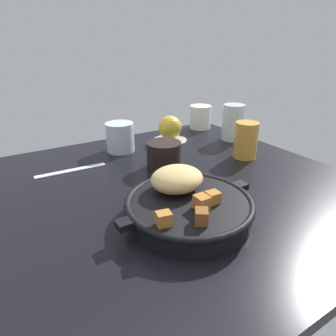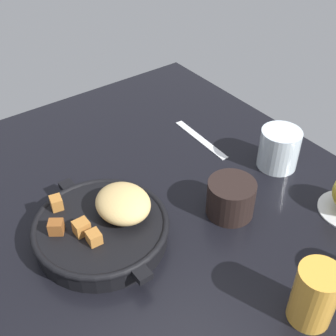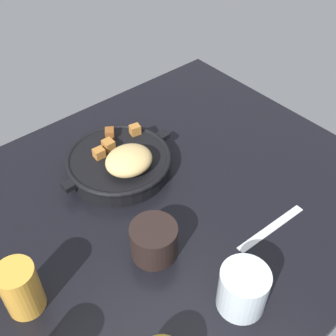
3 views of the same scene
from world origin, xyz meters
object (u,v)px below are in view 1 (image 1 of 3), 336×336
at_px(cast_iron_skillet, 187,203).
at_px(water_glass_short, 120,137).
at_px(water_glass_tall, 233,122).
at_px(white_creamer_pitcher, 200,117).
at_px(butter_knife, 71,170).
at_px(red_apple, 170,127).
at_px(coffee_mug_dark, 164,155).
at_px(juice_glass_amber, 246,140).

bearing_deg(cast_iron_skillet, water_glass_short, 84.86).
relative_size(water_glass_tall, white_creamer_pitcher, 1.37).
relative_size(cast_iron_skillet, water_glass_tall, 2.41).
xyz_separation_m(butter_knife, water_glass_tall, (0.51, -0.02, 0.05)).
bearing_deg(water_glass_tall, cast_iron_skillet, -142.55).
bearing_deg(water_glass_tall, red_apple, 151.81).
xyz_separation_m(red_apple, coffee_mug_dark, (-0.13, -0.18, -0.01)).
relative_size(butter_knife, water_glass_short, 2.06).
distance_m(red_apple, white_creamer_pitcher, 0.18).
bearing_deg(juice_glass_amber, water_glass_short, 140.18).
relative_size(red_apple, water_glass_tall, 0.66).
relative_size(cast_iron_skillet, coffee_mug_dark, 3.17).
bearing_deg(coffee_mug_dark, juice_glass_amber, -13.49).
bearing_deg(water_glass_short, cast_iron_skillet, -95.14).
bearing_deg(white_creamer_pitcher, cast_iron_skillet, -129.70).
height_order(red_apple, butter_knife, red_apple).
bearing_deg(butter_knife, coffee_mug_dark, -24.44).
relative_size(red_apple, butter_knife, 0.44).
distance_m(cast_iron_skillet, white_creamer_pitcher, 0.59).
bearing_deg(red_apple, white_creamer_pitcher, 20.74).
height_order(red_apple, water_glass_short, water_glass_short).
xyz_separation_m(cast_iron_skillet, white_creamer_pitcher, (0.38, 0.45, 0.01)).
distance_m(cast_iron_skillet, juice_glass_amber, 0.34).
xyz_separation_m(cast_iron_skillet, coffee_mug_dark, (0.08, 0.21, 0.00)).
height_order(cast_iron_skillet, butter_knife, cast_iron_skillet).
xyz_separation_m(juice_glass_amber, coffee_mug_dark, (-0.23, 0.05, -0.02)).
relative_size(juice_glass_amber, white_creamer_pitcher, 1.19).
relative_size(water_glass_tall, water_glass_short, 1.37).
relative_size(juice_glass_amber, coffee_mug_dark, 1.14).
xyz_separation_m(red_apple, water_glass_tall, (0.18, -0.10, 0.01)).
height_order(red_apple, water_glass_tall, water_glass_tall).
bearing_deg(coffee_mug_dark, water_glass_tall, 14.82).
distance_m(red_apple, butter_knife, 0.34).
bearing_deg(white_creamer_pitcher, red_apple, -159.26).
bearing_deg(red_apple, butter_knife, -167.78).
bearing_deg(cast_iron_skillet, juice_glass_amber, 27.61).
distance_m(water_glass_short, coffee_mug_dark, 0.18).
relative_size(juice_glass_amber, water_glass_tall, 0.87).
height_order(red_apple, coffee_mug_dark, red_apple).
distance_m(butter_knife, water_glass_tall, 0.51).
relative_size(butter_knife, juice_glass_amber, 1.74).
distance_m(water_glass_short, white_creamer_pitcher, 0.35).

